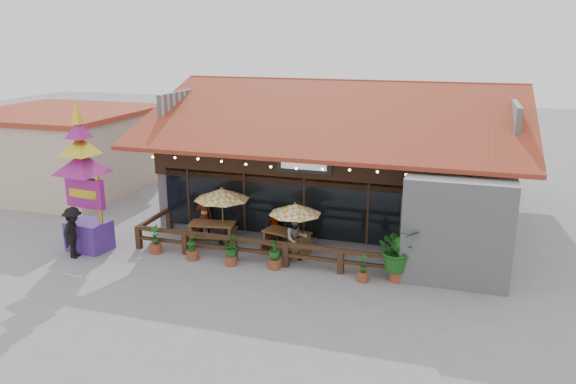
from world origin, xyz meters
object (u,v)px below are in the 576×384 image
(picnic_table_left, at_px, (212,230))
(thai_sign_tower, at_px, (82,168))
(umbrella_right, at_px, (295,209))
(umbrella_left, at_px, (222,194))
(picnic_table_right, at_px, (287,238))
(pedestrian, at_px, (74,233))
(tropical_plant, at_px, (398,250))

(picnic_table_left, distance_m, thai_sign_tower, 5.42)
(umbrella_right, distance_m, thai_sign_tower, 8.08)
(umbrella_left, height_order, picnic_table_right, umbrella_left)
(picnic_table_left, relative_size, thai_sign_tower, 0.32)
(picnic_table_right, bearing_deg, thai_sign_tower, -165.04)
(thai_sign_tower, bearing_deg, pedestrian, -92.65)
(picnic_table_right, bearing_deg, umbrella_right, -28.36)
(tropical_plant, bearing_deg, picnic_table_left, 169.63)
(thai_sign_tower, distance_m, pedestrian, 2.43)
(umbrella_left, relative_size, umbrella_right, 1.07)
(tropical_plant, relative_size, pedestrian, 0.99)
(umbrella_left, distance_m, picnic_table_right, 3.07)
(picnic_table_left, distance_m, picnic_table_right, 3.12)
(pedestrian, bearing_deg, umbrella_right, -81.29)
(umbrella_right, relative_size, picnic_table_right, 1.19)
(umbrella_right, height_order, picnic_table_right, umbrella_right)
(umbrella_right, xyz_separation_m, picnic_table_left, (-3.51, 0.26, -1.26))
(umbrella_left, height_order, picnic_table_left, umbrella_left)
(umbrella_left, height_order, thai_sign_tower, thai_sign_tower)
(umbrella_left, distance_m, picnic_table_left, 1.53)
(umbrella_left, bearing_deg, picnic_table_right, -3.25)
(umbrella_right, distance_m, picnic_table_right, 1.34)
(umbrella_left, bearing_deg, tropical_plant, -11.80)
(picnic_table_right, xyz_separation_m, thai_sign_tower, (-7.37, -1.97, 2.68))
(umbrella_right, relative_size, picnic_table_left, 1.24)
(picnic_table_left, relative_size, pedestrian, 1.03)
(umbrella_right, xyz_separation_m, tropical_plant, (3.92, -1.10, -0.73))
(umbrella_right, relative_size, tropical_plant, 1.29)
(pedestrian, bearing_deg, picnic_table_right, -78.95)
(umbrella_left, distance_m, pedestrian, 5.66)
(umbrella_right, height_order, picnic_table_left, umbrella_right)
(picnic_table_left, xyz_separation_m, pedestrian, (-4.29, -2.84, 0.40))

